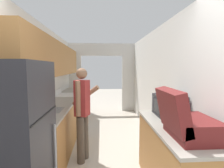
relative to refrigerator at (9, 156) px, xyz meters
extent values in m
cube|color=silver|center=(-0.37, 1.58, 0.40)|extent=(0.06, 7.83, 2.50)
cube|color=#9E6B38|center=(-0.18, 2.50, 0.97)|extent=(0.32, 4.25, 0.72)
cube|color=silver|center=(2.10, 1.58, 0.40)|extent=(0.06, 7.83, 2.50)
cube|color=silver|center=(-0.21, 4.92, 0.18)|extent=(0.65, 0.06, 2.05)
cube|color=silver|center=(1.95, 4.92, 0.18)|extent=(0.65, 0.06, 2.05)
cube|color=silver|center=(0.87, 4.92, 1.43)|extent=(2.81, 0.06, 0.45)
cube|color=#9E6B38|center=(-0.04, 1.55, -0.41)|extent=(0.60, 2.35, 0.88)
cube|color=gray|center=(-0.04, 1.54, 0.05)|extent=(0.62, 2.36, 0.03)
cube|color=#9E6B38|center=(-0.04, 4.04, -0.41)|extent=(0.60, 1.17, 0.88)
cube|color=gray|center=(-0.04, 4.04, 0.05)|extent=(0.62, 1.18, 0.03)
cube|color=#9EA3A8|center=(-0.04, 1.41, 0.06)|extent=(0.42, 0.44, 0.00)
cube|color=#9E6B38|center=(1.77, 0.50, -0.41)|extent=(0.60, 1.50, 0.88)
cube|color=gray|center=(1.77, 0.50, 0.05)|extent=(0.62, 1.53, 0.03)
cube|color=black|center=(0.00, 0.00, 0.00)|extent=(0.67, 0.71, 1.69)
cube|color=black|center=(0.34, 0.00, 0.37)|extent=(0.01, 0.68, 0.01)
cylinder|color=#99999E|center=(0.35, 0.23, -0.14)|extent=(0.02, 0.02, 0.68)
cube|color=white|center=(-0.03, 3.09, -0.39)|extent=(0.62, 0.73, 0.91)
cube|color=black|center=(0.29, 3.09, -0.39)|extent=(0.01, 0.49, 0.27)
cylinder|color=#B7B7BC|center=(0.31, 3.09, -0.16)|extent=(0.02, 0.58, 0.02)
cube|color=white|center=(-0.32, 3.09, 0.14)|extent=(0.04, 0.73, 0.14)
cylinder|color=#232328|center=(0.10, 2.93, 0.06)|extent=(0.16, 0.16, 0.01)
cylinder|color=#232328|center=(0.10, 3.25, 0.06)|extent=(0.16, 0.16, 0.01)
cylinder|color=#232328|center=(-0.15, 2.93, 0.06)|extent=(0.16, 0.16, 0.01)
cylinder|color=#232328|center=(-0.15, 3.25, 0.06)|extent=(0.16, 0.16, 0.01)
cylinder|color=#4C4238|center=(0.48, 1.33, -0.44)|extent=(0.17, 0.17, 0.81)
cylinder|color=#4C4238|center=(0.54, 1.49, -0.44)|extent=(0.17, 0.17, 0.81)
cube|color=maroon|center=(0.51, 1.41, 0.27)|extent=(0.27, 0.27, 0.61)
cylinder|color=#8C664C|center=(0.46, 1.27, 0.28)|extent=(0.10, 0.10, 0.58)
cylinder|color=#8C664C|center=(0.56, 1.55, 0.28)|extent=(0.52, 0.25, 0.40)
sphere|color=#8C664C|center=(0.51, 1.41, 0.68)|extent=(0.19, 0.19, 0.19)
cube|color=#5B1919|center=(1.77, 0.13, 0.17)|extent=(0.42, 0.55, 0.20)
cube|color=#5B1919|center=(1.55, 0.13, 0.36)|extent=(0.20, 0.55, 0.43)
cube|color=#2D2D33|center=(1.77, 0.42, 0.32)|extent=(0.25, 0.02, 0.10)
cube|color=black|center=(1.85, 0.97, 0.22)|extent=(0.39, 0.44, 0.31)
cube|color=black|center=(1.65, 0.93, 0.22)|extent=(0.01, 0.27, 0.21)
cube|color=#38383D|center=(1.65, 1.12, 0.22)|extent=(0.01, 0.09, 0.22)
cube|color=#33894C|center=(1.78, 0.59, 0.08)|extent=(0.24, 0.27, 0.02)
cube|color=#33894C|center=(1.80, 0.57, 0.10)|extent=(0.20, 0.27, 0.03)
cube|color=red|center=(1.78, 0.59, 0.13)|extent=(0.19, 0.27, 0.02)
camera|label=1|loc=(0.83, -1.55, 0.79)|focal=28.00mm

